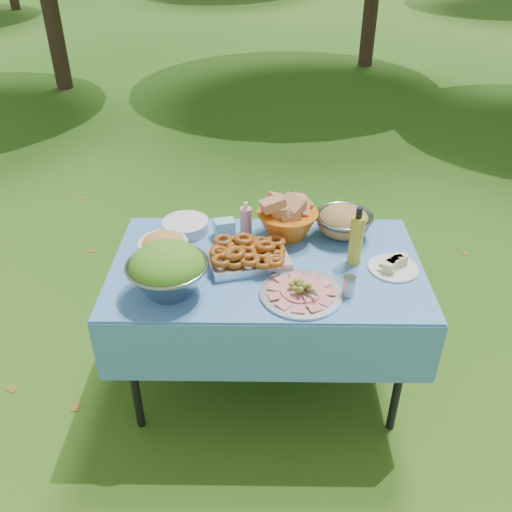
{
  "coord_description": "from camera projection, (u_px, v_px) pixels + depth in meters",
  "views": [
    {
      "loc": [
        -0.02,
        -2.12,
        2.19
      ],
      "look_at": [
        -0.05,
        0.0,
        0.8
      ],
      "focal_mm": 38.0,
      "sensor_mm": 36.0,
      "label": 1
    }
  ],
  "objects": [
    {
      "name": "fried_tray",
      "position": [
        248.0,
        255.0,
        2.54
      ],
      "size": [
        0.42,
        0.35,
        0.09
      ],
      "primitive_type": "cube",
      "rotation": [
        0.0,
        0.0,
        0.27
      ],
      "color": "silver",
      "rests_on": "picnic_table"
    },
    {
      "name": "cheese_plate",
      "position": [
        394.0,
        263.0,
        2.5
      ],
      "size": [
        0.25,
        0.25,
        0.06
      ],
      "primitive_type": "cylinder",
      "rotation": [
        0.0,
        0.0,
        0.08
      ],
      "color": "silver",
      "rests_on": "picnic_table"
    },
    {
      "name": "bread_bowl",
      "position": [
        287.0,
        217.0,
        2.72
      ],
      "size": [
        0.4,
        0.4,
        0.21
      ],
      "primitive_type": null,
      "rotation": [
        0.0,
        0.0,
        -0.36
      ],
      "color": "#CE5D10",
      "rests_on": "picnic_table"
    },
    {
      "name": "plate_stack",
      "position": [
        186.0,
        226.0,
        2.79
      ],
      "size": [
        0.31,
        0.31,
        0.06
      ],
      "primitive_type": "cylinder",
      "rotation": [
        0.0,
        0.0,
        -0.34
      ],
      "color": "silver",
      "rests_on": "picnic_table"
    },
    {
      "name": "charcuterie_platter",
      "position": [
        301.0,
        287.0,
        2.33
      ],
      "size": [
        0.39,
        0.39,
        0.08
      ],
      "primitive_type": "cylinder",
      "rotation": [
        0.0,
        0.0,
        0.08
      ],
      "color": "#BABEC1",
      "rests_on": "picnic_table"
    },
    {
      "name": "pasta_bowl_steel",
      "position": [
        343.0,
        221.0,
        2.74
      ],
      "size": [
        0.32,
        0.32,
        0.15
      ],
      "primitive_type": null,
      "rotation": [
        0.0,
        0.0,
        0.09
      ],
      "color": "gray",
      "rests_on": "picnic_table"
    },
    {
      "name": "shaker",
      "position": [
        349.0,
        286.0,
        2.33
      ],
      "size": [
        0.07,
        0.07,
        0.09
      ],
      "primitive_type": "cylinder",
      "rotation": [
        0.0,
        0.0,
        0.41
      ],
      "color": "silver",
      "rests_on": "picnic_table"
    },
    {
      "name": "pasta_bowl_white",
      "position": [
        163.0,
        246.0,
        2.57
      ],
      "size": [
        0.27,
        0.27,
        0.13
      ],
      "primitive_type": null,
      "rotation": [
        0.0,
        0.0,
        -0.22
      ],
      "color": "silver",
      "rests_on": "picnic_table"
    },
    {
      "name": "ground",
      "position": [
        265.0,
        378.0,
        2.97
      ],
      "size": [
        80.0,
        80.0,
        0.0
      ],
      "primitive_type": "plane",
      "color": "#0A3309",
      "rests_on": "ground"
    },
    {
      "name": "sanitizer_bottle",
      "position": [
        246.0,
        218.0,
        2.75
      ],
      "size": [
        0.07,
        0.07,
        0.17
      ],
      "primitive_type": "cylinder",
      "rotation": [
        0.0,
        0.0,
        0.22
      ],
      "color": "pink",
      "rests_on": "picnic_table"
    },
    {
      "name": "wipes_box",
      "position": [
        224.0,
        228.0,
        2.74
      ],
      "size": [
        0.12,
        0.1,
        0.09
      ],
      "primitive_type": "cube",
      "rotation": [
        0.0,
        0.0,
        0.26
      ],
      "color": "#86CFD9",
      "rests_on": "picnic_table"
    },
    {
      "name": "picnic_table",
      "position": [
        266.0,
        325.0,
        2.76
      ],
      "size": [
        1.46,
        0.86,
        0.76
      ],
      "primitive_type": "cube",
      "color": "#84C6FF",
      "rests_on": "ground"
    },
    {
      "name": "oil_bottle",
      "position": [
        357.0,
        236.0,
        2.48
      ],
      "size": [
        0.08,
        0.08,
        0.29
      ],
      "primitive_type": "cylinder",
      "rotation": [
        0.0,
        0.0,
        0.39
      ],
      "color": "gold",
      "rests_on": "picnic_table"
    },
    {
      "name": "salad_bowl",
      "position": [
        168.0,
        270.0,
        2.31
      ],
      "size": [
        0.44,
        0.44,
        0.23
      ],
      "primitive_type": null,
      "rotation": [
        0.0,
        0.0,
        -0.29
      ],
      "color": "gray",
      "rests_on": "picnic_table"
    }
  ]
}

